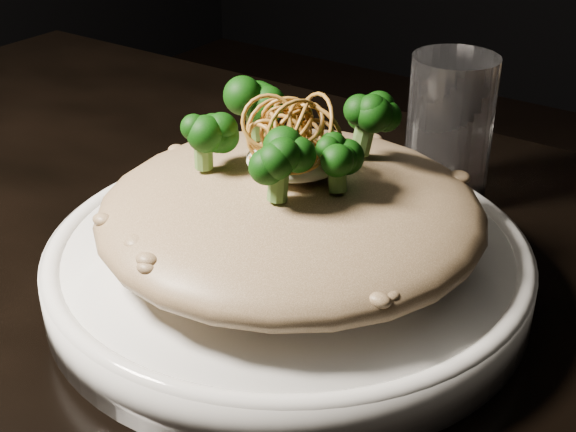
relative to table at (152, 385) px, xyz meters
The scene contains 7 objects.
table is the anchor object (origin of this frame).
plate 0.14m from the table, 38.21° to the left, with size 0.32×0.32×0.03m, color white.
risotto 0.18m from the table, 35.29° to the left, with size 0.25×0.25×0.06m, color brown.
broccoli 0.22m from the table, 41.98° to the left, with size 0.15×0.15×0.06m, color black, non-canonical shape.
cheese 0.21m from the table, 37.04° to the left, with size 0.06×0.06×0.02m, color white.
shallots 0.23m from the table, 35.59° to the left, with size 0.06×0.06×0.04m, color brown, non-canonical shape.
drinking_glass 0.30m from the table, 66.51° to the left, with size 0.07×0.07×0.12m, color white.
Camera 1 is at (0.34, -0.31, 1.06)m, focal length 50.00 mm.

